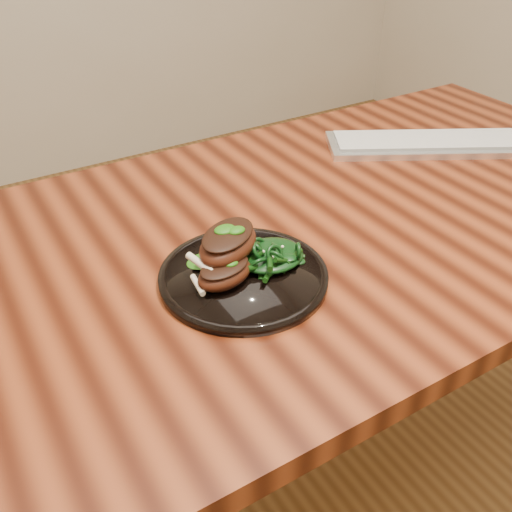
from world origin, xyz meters
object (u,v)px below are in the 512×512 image
Objects in this scene: plate at (243,276)px; keyboard at (428,143)px; lamb_chop_front at (224,273)px; desk at (303,257)px; greens_heap at (270,252)px.

keyboard is at bearing 19.44° from plate.
lamb_chop_front reaches higher than keyboard.
desk is 6.22× the size of plate.
plate is (-0.18, -0.10, 0.09)m from desk.
lamb_chop_front is (-0.22, -0.11, 0.12)m from desk.
greens_heap reaches higher than desk.
plate is at bearing -174.81° from greens_heap.
plate is 0.63m from keyboard.
greens_heap is (0.09, 0.01, -0.00)m from lamb_chop_front.
keyboard is (0.64, 0.22, -0.02)m from lamb_chop_front.
lamb_chop_front is at bearing -171.13° from greens_heap.
greens_heap is at bearing 5.19° from plate.
keyboard is at bearing 15.21° from desk.
desk is at bearing 35.13° from greens_heap.
keyboard is (0.60, 0.21, 0.00)m from plate.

